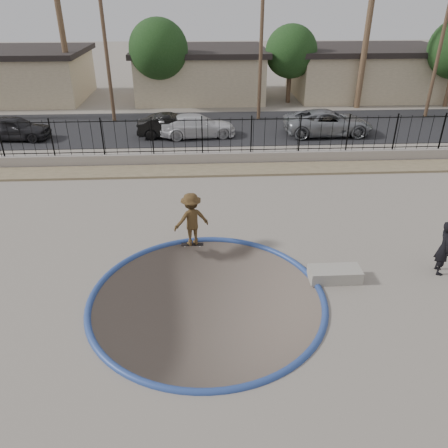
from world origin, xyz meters
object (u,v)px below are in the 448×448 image
at_px(car_b, 172,126).
at_px(car_d, 328,122).
at_px(car_c, 197,126).
at_px(skater, 192,222).
at_px(concrete_ledge, 335,274).
at_px(videographer, 444,248).
at_px(skateboard, 192,244).
at_px(car_a, 14,128).

height_order(car_b, car_d, car_d).
bearing_deg(car_c, car_d, -95.87).
xyz_separation_m(skater, car_c, (0.19, 12.98, -0.26)).
height_order(concrete_ledge, car_c, car_c).
height_order(car_c, car_d, car_d).
bearing_deg(car_c, videographer, -158.64).
bearing_deg(car_d, car_b, 88.99).
bearing_deg(videographer, skater, 89.11).
relative_size(skateboard, car_d, 0.14).
relative_size(videographer, car_c, 0.39).
bearing_deg(videographer, car_c, 40.79).
distance_m(skater, car_b, 13.05).
bearing_deg(skateboard, concrete_ledge, -25.15).
bearing_deg(car_b, skater, -173.95).
bearing_deg(car_d, car_c, 88.99).
bearing_deg(car_c, skateboard, 173.27).
bearing_deg(concrete_ledge, car_d, 76.00).
xyz_separation_m(skater, concrete_ledge, (4.46, -2.29, -0.76)).
distance_m(videographer, car_b, 17.65).
distance_m(car_b, car_d, 9.60).
xyz_separation_m(videographer, car_b, (-9.26, 15.02, -0.19)).
height_order(concrete_ledge, car_d, car_d).
bearing_deg(car_a, videographer, -124.32).
bearing_deg(skater, car_a, -70.47).
bearing_deg(skateboard, skater, 99.11).
relative_size(concrete_ledge, car_b, 0.39).
height_order(skater, concrete_ledge, skater).
height_order(car_a, car_d, car_d).
distance_m(car_a, car_b, 9.40).
xyz_separation_m(car_a, car_b, (9.40, 0.00, -0.02)).
xyz_separation_m(car_b, car_c, (1.53, 0.00, -0.01)).
xyz_separation_m(skateboard, car_b, (-1.33, 12.98, 0.66)).
xyz_separation_m(skater, car_d, (8.27, 12.98, -0.17)).
xyz_separation_m(videographer, car_a, (-18.66, 15.02, -0.17)).
relative_size(videographer, concrete_ledge, 1.13).
relative_size(skateboard, car_c, 0.17).
xyz_separation_m(skater, videographer, (7.93, -2.04, -0.06)).
bearing_deg(car_b, videographer, -148.17).
bearing_deg(concrete_ledge, car_c, 105.62).
relative_size(concrete_ledge, car_a, 0.39).
xyz_separation_m(concrete_ledge, car_b, (-5.80, 15.27, 0.52)).
bearing_deg(car_d, skateboard, 146.49).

